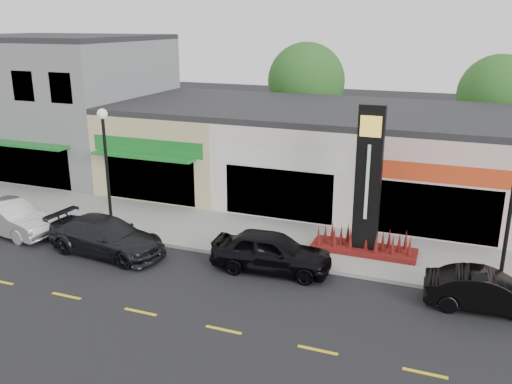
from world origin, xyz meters
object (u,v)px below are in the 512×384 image
Objects in this scene: lamp_east_near at (512,201)px; car_dark_sedan at (106,236)px; pylon_sign at (367,202)px; car_black_sedan at (271,252)px; car_black_conv at (487,291)px; car_white_van at (10,218)px; lamp_west_near at (106,158)px.

lamp_east_near reaches higher than car_dark_sedan.
pylon_sign is at bearing 161.25° from lamp_east_near.
car_black_sedan reaches higher than car_black_conv.
pylon_sign reaches higher than car_white_van.
car_black_sedan is at bearing -79.08° from car_white_van.
car_black_conv is (-0.43, -1.22, -2.82)m from lamp_east_near.
car_white_van reaches higher than car_black_conv.
car_black_conv is (4.57, -2.91, -1.62)m from pylon_sign.
car_dark_sedan is at bearing -84.91° from car_white_van.
car_black_sedan is (12.11, 0.68, 0.04)m from car_white_van.
car_black_conv is at bearing -32.55° from pylon_sign.
car_black_conv is (15.57, -1.22, -2.82)m from lamp_west_near.
lamp_west_near is 0.91× the size of pylon_sign.
lamp_east_near is 3.10m from car_black_conv.
pylon_sign is at bearing -52.16° from car_black_sedan.
lamp_east_near is at bearing -77.49° from car_dark_sedan.
car_dark_sedan is (-14.86, -1.92, -2.73)m from lamp_east_near.
lamp_west_near is 11.19m from pylon_sign.
car_white_van reaches higher than car_dark_sedan.
car_white_van is at bearing 87.13° from car_black_conv.
lamp_east_near is 8.53m from car_black_sedan.
car_black_conv is at bearing -109.64° from lamp_east_near.
car_dark_sedan is 1.29× the size of car_black_conv.
pylon_sign is 1.17× the size of car_dark_sedan.
pylon_sign is 5.65m from car_black_conv.
car_white_van is (-20.14, -1.68, -2.73)m from lamp_east_near.
pylon_sign is 15.59m from car_white_van.
car_black_conv is at bearing -4.47° from lamp_west_near.
car_dark_sedan is at bearing 93.84° from car_black_sedan.
car_dark_sedan is (-9.86, -3.62, -1.53)m from pylon_sign.
lamp_west_near is 5.24m from car_white_van.
car_white_van is at bearing 89.37° from car_black_sedan.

